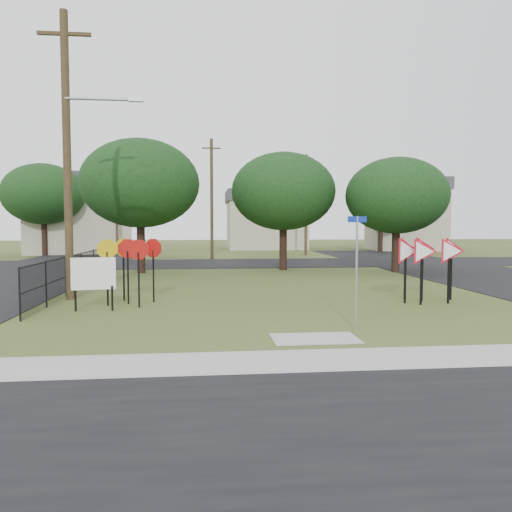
% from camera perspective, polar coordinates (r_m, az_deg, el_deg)
% --- Properties ---
extents(ground, '(140.00, 140.00, 0.00)m').
position_cam_1_polar(ground, '(14.14, 4.61, -7.25)').
color(ground, '#3B4C1C').
extents(street_near, '(60.00, 8.00, 0.02)m').
position_cam_1_polar(street_near, '(5.93, 22.09, -23.36)').
color(street_near, black).
rests_on(street_near, ground).
extents(sidewalk, '(30.00, 1.60, 0.02)m').
position_cam_1_polar(sidewalk, '(10.14, 9.02, -11.63)').
color(sidewalk, '#979890').
rests_on(sidewalk, ground).
extents(planting_strip, '(30.00, 0.80, 0.02)m').
position_cam_1_polar(planting_strip, '(9.04, 11.03, -13.59)').
color(planting_strip, '#3B4C1C').
rests_on(planting_strip, ground).
extents(street_right, '(8.00, 50.00, 0.02)m').
position_cam_1_polar(street_right, '(27.89, 25.59, -2.16)').
color(street_right, black).
rests_on(street_right, ground).
extents(street_far, '(60.00, 8.00, 0.02)m').
position_cam_1_polar(street_far, '(33.85, -1.56, -0.83)').
color(street_far, black).
rests_on(street_far, ground).
extents(curb_pad, '(2.00, 1.20, 0.02)m').
position_cam_1_polar(curb_pad, '(11.84, 6.75, -9.37)').
color(curb_pad, '#979890').
rests_on(curb_pad, ground).
extents(street_name_sign, '(0.56, 0.24, 2.87)m').
position_cam_1_polar(street_name_sign, '(12.87, 11.43, -0.95)').
color(street_name_sign, gray).
rests_on(street_name_sign, ground).
extents(stop_sign_cluster, '(2.06, 1.71, 2.20)m').
position_cam_1_polar(stop_sign_cluster, '(17.13, -14.20, 0.13)').
color(stop_sign_cluster, black).
rests_on(stop_sign_cluster, ground).
extents(yield_sign_cluster, '(2.89, 1.82, 2.26)m').
position_cam_1_polar(yield_sign_cluster, '(18.18, 18.80, 0.31)').
color(yield_sign_cluster, black).
rests_on(yield_sign_cluster, ground).
extents(info_board, '(1.31, 0.23, 1.65)m').
position_cam_1_polar(info_board, '(16.09, -18.08, -2.15)').
color(info_board, black).
rests_on(info_board, ground).
extents(utility_pole_main, '(3.55, 0.33, 10.00)m').
position_cam_1_polar(utility_pole_main, '(18.91, -20.61, 11.15)').
color(utility_pole_main, '#483821').
rests_on(utility_pole_main, ground).
extents(far_pole_a, '(1.40, 0.24, 9.00)m').
position_cam_1_polar(far_pole_a, '(37.70, -5.09, 6.60)').
color(far_pole_a, '#483821').
rests_on(far_pole_a, ground).
extents(far_pole_b, '(1.40, 0.24, 8.50)m').
position_cam_1_polar(far_pole_b, '(42.55, 5.73, 5.93)').
color(far_pole_b, '#483821').
rests_on(far_pole_b, ground).
extents(far_pole_c, '(1.40, 0.24, 9.00)m').
position_cam_1_polar(far_pole_c, '(44.32, -15.65, 6.05)').
color(far_pole_c, '#483821').
rests_on(far_pole_c, ground).
extents(fence_run, '(0.05, 11.55, 1.50)m').
position_cam_1_polar(fence_run, '(20.62, -20.07, -1.81)').
color(fence_run, black).
rests_on(fence_run, ground).
extents(house_left, '(10.58, 8.88, 7.20)m').
position_cam_1_polar(house_left, '(49.02, -19.47, 4.62)').
color(house_left, '#B4AD90').
rests_on(house_left, ground).
extents(house_mid, '(8.40, 8.40, 6.20)m').
position_cam_1_polar(house_mid, '(54.05, 1.07, 4.20)').
color(house_mid, '#B4AD90').
rests_on(house_mid, ground).
extents(house_right, '(8.30, 8.30, 7.20)m').
position_cam_1_polar(house_right, '(53.74, 16.65, 4.58)').
color(house_right, '#B4AD90').
rests_on(house_right, ground).
extents(tree_near_left, '(6.40, 6.40, 7.27)m').
position_cam_1_polar(tree_near_left, '(27.95, -13.11, 8.07)').
color(tree_near_left, black).
rests_on(tree_near_left, ground).
extents(tree_near_mid, '(6.00, 6.00, 6.80)m').
position_cam_1_polar(tree_near_mid, '(29.07, 3.14, 7.36)').
color(tree_near_mid, black).
rests_on(tree_near_mid, ground).
extents(tree_near_right, '(5.60, 5.60, 6.33)m').
position_cam_1_polar(tree_near_right, '(28.70, 15.78, 6.64)').
color(tree_near_right, black).
rests_on(tree_near_right, ground).
extents(tree_far_left, '(6.80, 6.80, 7.73)m').
position_cam_1_polar(tree_far_left, '(45.75, -23.14, 6.53)').
color(tree_far_left, black).
rests_on(tree_far_left, ground).
extents(tree_far_right, '(6.00, 6.00, 6.80)m').
position_cam_1_polar(tree_far_right, '(48.59, 14.10, 5.78)').
color(tree_far_right, black).
rests_on(tree_far_right, ground).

